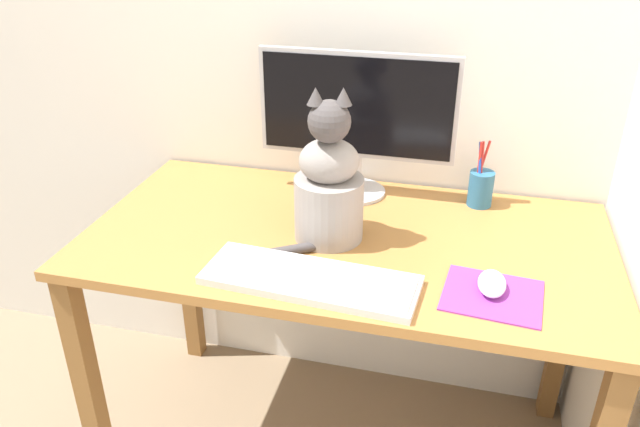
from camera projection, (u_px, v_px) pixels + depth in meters
The scene contains 7 objects.
desk at pixel (345, 270), 1.58m from camera, with size 1.28×0.67×0.73m.
monitor at pixel (357, 116), 1.64m from camera, with size 0.53×0.17×0.40m.
keyboard at pixel (310, 279), 1.34m from camera, with size 0.48×0.19×0.02m.
mousepad_right at pixel (492, 295), 1.30m from camera, with size 0.22×0.20×0.00m.
computer_mouse_right at pixel (492, 283), 1.31m from camera, with size 0.06×0.10×0.03m.
cat at pixel (329, 185), 1.46m from camera, with size 0.22×0.24×0.38m.
pen_cup at pixel (481, 187), 1.66m from camera, with size 0.07×0.07×0.18m.
Camera 1 is at (0.27, -1.31, 1.48)m, focal length 35.00 mm.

